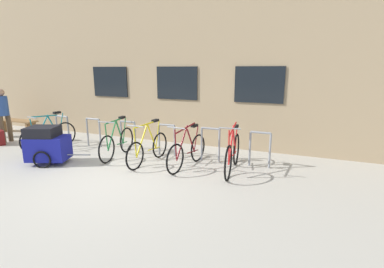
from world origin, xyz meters
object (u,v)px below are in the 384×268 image
object	(u,v)px
bicycle_green	(117,142)
person_by_bench	(3,112)
bicycle_yellow	(148,148)
bicycle_red	(233,153)
wooden_bench	(18,123)
bicycle_maroon	(187,151)
bicycle_teal	(50,135)
bike_trailer	(47,145)
backpack	(0,138)

from	to	relation	value
bicycle_green	person_by_bench	bearing A→B (deg)	-179.16
bicycle_yellow	bicycle_red	size ratio (longest dim) A/B	0.94
bicycle_yellow	wooden_bench	size ratio (longest dim) A/B	1.09
wooden_bench	bicycle_maroon	bearing A→B (deg)	-8.47
bicycle_teal	person_by_bench	bearing A→B (deg)	178.62
person_by_bench	bicycle_green	bearing A→B (deg)	0.84
bicycle_green	bike_trailer	size ratio (longest dim) A/B	1.14
bicycle_yellow	bicycle_maroon	world-z (taller)	bicycle_maroon
bicycle_red	person_by_bench	size ratio (longest dim) A/B	1.10
bicycle_green	bicycle_red	world-z (taller)	bicycle_red
bike_trailer	bicycle_yellow	bearing A→B (deg)	23.72
person_by_bench	backpack	size ratio (longest dim) A/B	3.75
bicycle_teal	bicycle_red	bearing A→B (deg)	2.00
backpack	bicycle_red	bearing A→B (deg)	28.27
bicycle_teal	bike_trailer	world-z (taller)	bicycle_teal
bicycle_teal	wooden_bench	distance (m)	3.01
bicycle_teal	bicycle_green	bearing A→B (deg)	2.69
bicycle_yellow	bike_trailer	world-z (taller)	bicycle_yellow
bicycle_maroon	person_by_bench	xyz separation A→B (m)	(-6.11, -0.03, 0.57)
backpack	bicycle_maroon	bearing A→B (deg)	27.89
bicycle_green	person_by_bench	distance (m)	4.17
bicycle_green	person_by_bench	world-z (taller)	person_by_bench
bicycle_yellow	backpack	xyz separation A→B (m)	(-4.96, -0.26, -0.15)
bicycle_maroon	bike_trailer	bearing A→B (deg)	-161.68
bicycle_green	bike_trailer	bearing A→B (deg)	-138.05
bicycle_green	bicycle_maroon	bearing A→B (deg)	-0.83
bicycle_yellow	backpack	size ratio (longest dim) A/B	3.89
wooden_bench	backpack	bearing A→B (deg)	-52.43
bicycle_green	backpack	xyz separation A→B (m)	(-3.97, -0.38, -0.16)
bicycle_yellow	wooden_bench	distance (m)	6.14
bicycle_red	backpack	bearing A→B (deg)	-176.28
person_by_bench	bicycle_red	bearing A→B (deg)	1.11
bicycle_yellow	bicycle_teal	world-z (taller)	bicycle_teal
bicycle_yellow	bicycle_maroon	bearing A→B (deg)	5.17
backpack	bike_trailer	bearing A→B (deg)	10.14
person_by_bench	bicycle_teal	bearing A→B (deg)	-1.38
bike_trailer	backpack	world-z (taller)	bike_trailer
bike_trailer	backpack	distance (m)	2.86
bicycle_yellow	person_by_bench	bearing A→B (deg)	179.35
bicycle_red	bicycle_maroon	world-z (taller)	bicycle_red
person_by_bench	backpack	bearing A→B (deg)	-63.26
bicycle_teal	backpack	world-z (taller)	bicycle_teal
bike_trailer	bicycle_green	bearing A→B (deg)	41.95
wooden_bench	backpack	world-z (taller)	wooden_bench
bicycle_yellow	bicycle_maroon	xyz separation A→B (m)	(0.99, 0.09, 0.00)
bicycle_red	person_by_bench	distance (m)	7.18
bike_trailer	person_by_bench	distance (m)	3.13
bicycle_teal	person_by_bench	distance (m)	1.96
person_by_bench	backpack	xyz separation A→B (m)	(0.16, -0.32, -0.73)
bicycle_maroon	backpack	size ratio (longest dim) A/B	3.89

